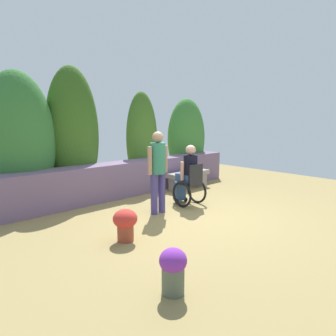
{
  "coord_description": "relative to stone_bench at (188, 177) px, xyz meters",
  "views": [
    {
      "loc": [
        -4.12,
        -3.74,
        1.85
      ],
      "look_at": [
        -0.04,
        0.7,
        0.85
      ],
      "focal_mm": 30.87,
      "sensor_mm": 36.0,
      "label": 1
    }
  ],
  "objects": [
    {
      "name": "ground_plane",
      "position": [
        -1.52,
        -1.58,
        -0.31
      ],
      "size": [
        11.55,
        11.55,
        0.0
      ],
      "primitive_type": "plane",
      "color": "olive"
    },
    {
      "name": "person_standing_companion",
      "position": [
        -2.0,
        -1.06,
        0.63
      ],
      "size": [
        0.49,
        0.3,
        1.64
      ],
      "rotation": [
        0.0,
        0.0,
        0.17
      ],
      "color": "#423B7A",
      "rests_on": "ground"
    },
    {
      "name": "stone_bench",
      "position": [
        0.0,
        0.0,
        0.0
      ],
      "size": [
        1.34,
        0.39,
        0.47
      ],
      "rotation": [
        0.0,
        0.0,
        0.11
      ],
      "color": "gray",
      "rests_on": "ground"
    },
    {
      "name": "flower_pot_terracotta_by_wall",
      "position": [
        -3.66,
        -3.24,
        -0.02
      ],
      "size": [
        0.3,
        0.3,
        0.51
      ],
      "color": "#50594A",
      "rests_on": "ground"
    },
    {
      "name": "stone_retaining_wall",
      "position": [
        -1.52,
        0.59,
        0.11
      ],
      "size": [
        6.56,
        0.58,
        0.84
      ],
      "primitive_type": "cube",
      "color": "slate",
      "rests_on": "ground"
    },
    {
      "name": "person_in_wheelchair",
      "position": [
        -1.13,
        -1.07,
        0.31
      ],
      "size": [
        0.53,
        0.66,
        1.33
      ],
      "rotation": [
        0.0,
        0.0,
        -0.17
      ],
      "color": "black",
      "rests_on": "ground"
    },
    {
      "name": "flower_pot_purple_near",
      "position": [
        -3.25,
        -1.75,
        -0.02
      ],
      "size": [
        0.38,
        0.38,
        0.5
      ],
      "color": "brown",
      "rests_on": "ground"
    },
    {
      "name": "hedge_backdrop",
      "position": [
        -1.81,
        1.17,
        1.09
      ],
      "size": [
        6.35,
        1.06,
        3.09
      ],
      "color": "#346F31",
      "rests_on": "ground"
    }
  ]
}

